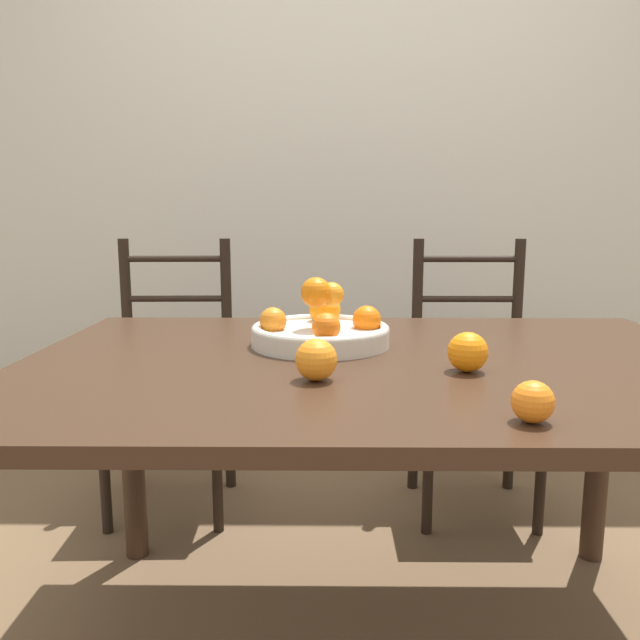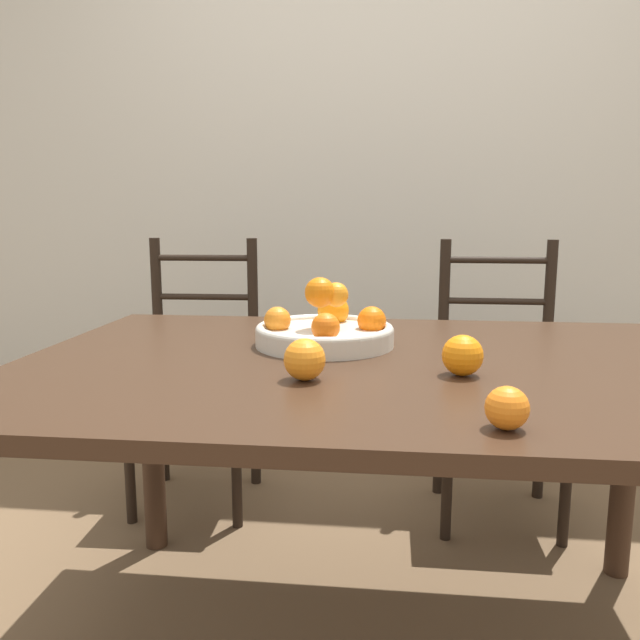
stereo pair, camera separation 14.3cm
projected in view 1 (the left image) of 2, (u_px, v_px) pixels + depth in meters
The scene contains 8 objects.
wall_back at pixel (352, 165), 2.87m from camera, with size 8.00×0.06×2.60m.
dining_table at pixel (379, 396), 1.42m from camera, with size 1.61×1.09×0.76m.
fruit_bowl at pixel (321, 328), 1.54m from camera, with size 0.34×0.34×0.17m.
orange_loose_0 at pixel (533, 402), 0.97m from camera, with size 0.07×0.07×0.07m.
orange_loose_1 at pixel (468, 352), 1.28m from camera, with size 0.08×0.08×0.08m.
orange_loose_2 at pixel (316, 360), 1.21m from camera, with size 0.08×0.08×0.08m.
chair_left at pixel (172, 383), 2.29m from camera, with size 0.43×0.41×0.99m.
chair_right at pixel (472, 384), 2.28m from camera, with size 0.42×0.40×0.99m.
Camera 1 is at (-0.12, -1.38, 1.08)m, focal length 35.00 mm.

